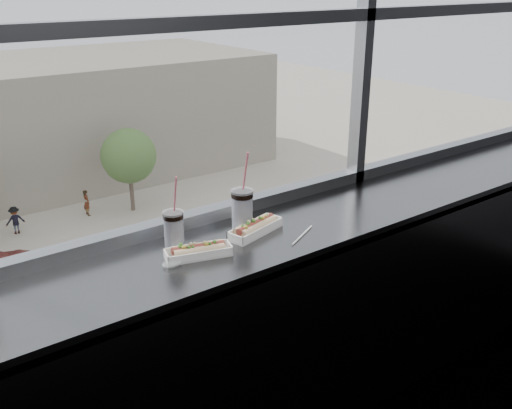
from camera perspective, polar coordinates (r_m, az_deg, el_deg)
wall_back_lower at (r=2.98m, az=-4.74°, el=-11.40°), size 6.00×0.00×6.00m
counter at (r=2.52m, az=-1.79°, el=-4.29°), size 6.00×0.55×0.06m
counter_fascia at (r=2.62m, az=1.65°, el=-16.56°), size 6.00×0.04×1.04m
hotdog_tray_left at (r=2.37m, az=-5.78°, el=-4.61°), size 0.29×0.16×0.07m
hotdog_tray_right at (r=2.57m, az=-0.04°, el=-2.29°), size 0.30×0.17×0.07m
soda_cup_left at (r=2.41m, az=-8.22°, el=-2.44°), size 0.09×0.09×0.33m
soda_cup_right at (r=2.56m, az=-1.38°, el=-0.42°), size 0.10×0.10×0.38m
loose_straw at (r=2.56m, az=4.65°, el=-3.06°), size 0.20×0.11×0.01m
wrapper at (r=2.32m, az=-8.39°, el=-5.83°), size 0.09×0.07×0.02m
car_near_e at (r=27.71m, az=6.27°, el=-4.25°), size 3.17×6.24×2.00m
pedestrian_d at (r=34.89m, az=-16.60°, el=0.42°), size 0.63×0.84×1.88m
pedestrian_c at (r=33.71m, az=-22.99°, el=-1.21°), size 0.84×0.63×1.88m
tree_right at (r=34.21m, az=-12.62°, el=4.75°), size 3.25×3.25×5.07m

